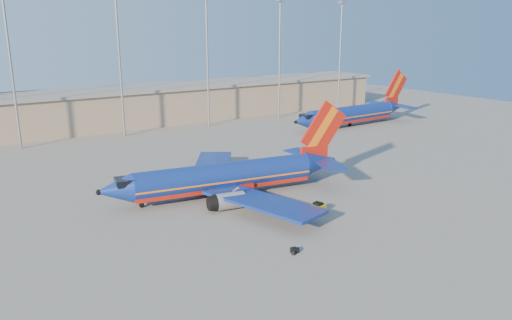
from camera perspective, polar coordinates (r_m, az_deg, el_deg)
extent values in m
plane|color=slate|center=(70.19, 1.84, -3.38)|extent=(220.00, 220.00, 0.00)
cube|color=gray|center=(123.63, -10.16, 6.32)|extent=(120.00, 15.00, 8.00)
cube|color=slate|center=(123.09, -10.25, 8.25)|extent=(122.00, 16.00, 0.60)
cylinder|color=gray|center=(101.39, -26.12, 8.89)|extent=(0.44, 0.44, 28.00)
cylinder|color=gray|center=(106.00, -15.26, 10.07)|extent=(0.44, 0.44, 28.00)
cylinder|color=gray|center=(113.98, -5.56, 10.82)|extent=(0.44, 0.44, 28.00)
cylinder|color=gray|center=(124.68, 2.71, 11.23)|extent=(0.44, 0.44, 28.00)
cube|color=gray|center=(124.58, 2.79, 17.80)|extent=(1.60, 1.60, 0.70)
cylinder|color=gray|center=(137.48, 9.57, 11.39)|extent=(0.44, 0.44, 28.00)
cube|color=gray|center=(137.39, 9.84, 17.34)|extent=(1.60, 1.60, 0.70)
cylinder|color=navy|center=(66.90, -3.70, -1.88)|extent=(24.55, 7.65, 3.74)
cube|color=#AE190E|center=(67.18, -3.69, -2.66)|extent=(24.44, 6.95, 1.31)
cube|color=orange|center=(66.97, -3.70, -2.09)|extent=(24.56, 7.69, 0.22)
cone|color=navy|center=(63.55, -15.83, -3.35)|extent=(4.80, 4.38, 3.74)
cube|color=black|center=(63.45, -14.72, -2.39)|extent=(2.82, 2.99, 0.81)
cone|color=navy|center=(73.09, 7.18, -0.22)|extent=(5.80, 4.55, 3.74)
cube|color=#AE190E|center=(72.34, 6.66, 0.75)|extent=(4.28, 1.24, 2.22)
cube|color=#AE190E|center=(72.29, 7.71, 3.59)|extent=(7.38, 1.53, 8.07)
cube|color=orange|center=(72.18, 7.58, 3.57)|extent=(4.94, 1.23, 6.33)
cube|color=navy|center=(75.60, 5.57, 0.77)|extent=(3.32, 6.60, 0.22)
cube|color=navy|center=(69.93, 8.37, -0.49)|extent=(5.19, 7.13, 0.22)
cube|color=navy|center=(75.69, -5.01, -0.62)|extent=(12.85, 15.87, 0.35)
cube|color=navy|center=(59.94, 0.70, -4.79)|extent=(8.84, 16.44, 0.35)
cube|color=#AE190E|center=(67.48, -3.28, -2.94)|extent=(6.63, 4.88, 1.01)
cylinder|color=gray|center=(71.72, -6.08, -2.08)|extent=(3.94, 2.69, 2.12)
cylinder|color=gray|center=(62.31, -3.00, -4.67)|extent=(3.94, 2.69, 2.12)
cylinder|color=gray|center=(64.72, -12.95, -4.86)|extent=(0.28, 0.28, 1.11)
cylinder|color=black|center=(64.80, -12.94, -5.05)|extent=(0.68, 0.36, 0.65)
cylinder|color=black|center=(70.44, -3.28, -2.96)|extent=(0.93, 0.69, 0.85)
cylinder|color=black|center=(65.81, -1.62, -4.25)|extent=(0.93, 0.69, 0.85)
cylinder|color=navy|center=(116.46, 10.73, 5.15)|extent=(24.76, 4.77, 3.80)
cube|color=#AE190E|center=(116.62, 10.71, 4.68)|extent=(24.74, 4.05, 1.33)
cube|color=orange|center=(116.50, 10.72, 5.03)|extent=(24.77, 4.81, 0.23)
cone|color=navy|center=(106.52, 5.34, 4.45)|extent=(4.46, 3.97, 3.80)
cube|color=black|center=(107.22, 5.89, 5.03)|extent=(2.57, 2.76, 0.82)
cone|color=navy|center=(127.61, 15.40, 5.88)|extent=(5.48, 4.01, 3.80)
cube|color=#AE190E|center=(126.78, 15.21, 6.47)|extent=(4.33, 0.73, 2.26)
cube|color=#AE190E|center=(127.45, 15.73, 8.11)|extent=(7.54, 0.63, 8.19)
cube|color=orange|center=(127.29, 15.67, 8.11)|extent=(5.03, 0.63, 6.42)
cube|color=navy|center=(129.39, 14.10, 6.34)|extent=(4.60, 7.13, 0.23)
cube|color=navy|center=(125.09, 16.54, 5.89)|extent=(4.15, 6.99, 0.23)
cylinder|color=black|center=(116.86, 10.67, 4.04)|extent=(0.75, 0.75, 0.92)
cube|color=gold|center=(61.57, 7.09, -5.48)|extent=(2.15, 1.55, 0.93)
cube|color=black|center=(61.38, 7.11, -4.99)|extent=(1.14, 1.21, 0.32)
cylinder|color=black|center=(61.44, 6.29, -5.95)|extent=(0.51, 0.28, 0.48)
cylinder|color=black|center=(60.89, 7.07, -6.17)|extent=(0.51, 0.28, 0.48)
cylinder|color=black|center=(62.57, 7.09, -5.58)|extent=(0.51, 0.28, 0.48)
cylinder|color=black|center=(62.03, 7.86, -5.79)|extent=(0.51, 0.28, 0.48)
cube|color=black|center=(51.39, 4.28, -10.19)|extent=(0.67, 0.38, 0.54)
cube|color=black|center=(51.56, 4.66, -10.19)|extent=(0.56, 0.49, 0.40)
cube|color=black|center=(51.24, 4.62, -10.34)|extent=(0.51, 0.33, 0.43)
cube|color=black|center=(51.00, 4.37, -10.47)|extent=(0.65, 0.57, 0.41)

